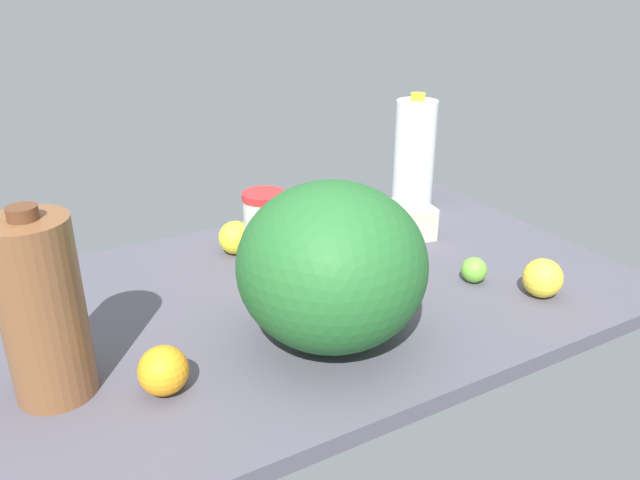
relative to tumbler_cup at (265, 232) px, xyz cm
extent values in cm
cube|color=#4C4954|center=(-6.18, 11.53, -10.05)|extent=(120.00, 76.00, 3.00)
cylinder|color=beige|center=(0.00, 0.00, -0.74)|extent=(8.24, 8.24, 15.63)
cylinder|color=red|center=(0.00, 0.00, 7.77)|extent=(8.48, 8.48, 1.40)
cylinder|color=white|center=(-49.95, -16.81, 4.95)|extent=(10.35, 10.35, 27.01)
cylinder|color=yellow|center=(-49.95, -16.81, 19.36)|extent=(3.62, 3.62, 1.80)
cylinder|color=brown|center=(43.45, 20.67, 5.14)|extent=(11.47, 11.47, 27.38)
cylinder|color=#59331E|center=(43.45, 20.67, 19.73)|extent=(4.01, 4.01, 1.80)
ellipsoid|color=#236229|center=(1.21, 28.39, 5.07)|extent=(30.75, 30.75, 27.25)
cube|color=beige|center=(-25.60, -2.26, -4.77)|extent=(32.81, 15.88, 7.57)
sphere|color=#67AF36|center=(-33.71, 24.66, -5.99)|extent=(5.12, 5.12, 5.12)
sphere|color=orange|center=(29.77, 28.64, -4.84)|extent=(7.42, 7.42, 7.42)
sphere|color=yellow|center=(-40.89, 35.33, -4.82)|extent=(7.46, 7.46, 7.46)
sphere|color=yellow|center=(2.06, -11.06, -4.91)|extent=(7.28, 7.28, 7.28)
camera|label=1|loc=(47.00, 105.17, 49.37)|focal=35.00mm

